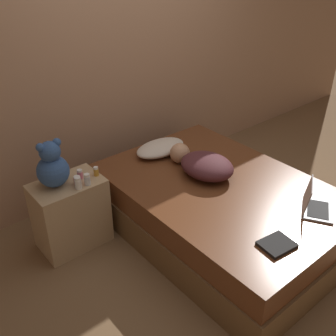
# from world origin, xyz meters

# --- Properties ---
(ground_plane) EXTENTS (12.00, 12.00, 0.00)m
(ground_plane) POSITION_xyz_m (0.00, 0.00, 0.00)
(ground_plane) COLOR brown
(wall_back) EXTENTS (8.00, 0.06, 2.60)m
(wall_back) POSITION_xyz_m (0.00, 1.30, 1.30)
(wall_back) COLOR tan
(wall_back) RESTS_ON ground_plane
(bed) EXTENTS (1.40, 2.03, 0.50)m
(bed) POSITION_xyz_m (0.00, 0.00, 0.25)
(bed) COLOR brown
(bed) RESTS_ON ground_plane
(nightstand) EXTENTS (0.56, 0.36, 0.60)m
(nightstand) POSITION_xyz_m (-1.04, 0.69, 0.30)
(nightstand) COLOR tan
(nightstand) RESTS_ON ground_plane
(pillow) EXTENTS (0.51, 0.30, 0.11)m
(pillow) POSITION_xyz_m (-0.04, 0.75, 0.55)
(pillow) COLOR beige
(pillow) RESTS_ON bed
(person_lying) EXTENTS (0.43, 0.67, 0.18)m
(person_lying) POSITION_xyz_m (0.01, 0.23, 0.59)
(person_lying) COLOR #4C2328
(person_lying) RESTS_ON bed
(laptop) EXTENTS (0.35, 0.33, 0.23)m
(laptop) POSITION_xyz_m (0.27, -0.68, 0.55)
(laptop) COLOR #9E9EA3
(laptop) RESTS_ON bed
(teddy_bear) EXTENTS (0.25, 0.25, 0.38)m
(teddy_bear) POSITION_xyz_m (-1.12, 0.72, 0.77)
(teddy_bear) COLOR #335693
(teddy_bear) RESTS_ON nightstand
(bottle_amber) EXTENTS (0.04, 0.04, 0.08)m
(bottle_amber) POSITION_xyz_m (-0.80, 0.64, 0.64)
(bottle_amber) COLOR gold
(bottle_amber) RESTS_ON nightstand
(bottle_white) EXTENTS (0.05, 0.05, 0.10)m
(bottle_white) POSITION_xyz_m (-1.00, 0.56, 0.65)
(bottle_white) COLOR white
(bottle_white) RESTS_ON nightstand
(bottle_pink) EXTENTS (0.05, 0.05, 0.08)m
(bottle_pink) POSITION_xyz_m (-0.92, 0.68, 0.64)
(bottle_pink) COLOR pink
(bottle_pink) RESTS_ON nightstand
(bottle_clear) EXTENTS (0.05, 0.05, 0.09)m
(bottle_clear) POSITION_xyz_m (-0.92, 0.56, 0.65)
(bottle_clear) COLOR silver
(bottle_clear) RESTS_ON nightstand
(bottle_red) EXTENTS (0.06, 0.06, 0.07)m
(bottle_red) POSITION_xyz_m (-0.98, 0.62, 0.63)
(bottle_red) COLOR #B72D2D
(bottle_red) RESTS_ON nightstand
(book) EXTENTS (0.24, 0.21, 0.02)m
(book) POSITION_xyz_m (-0.27, -0.75, 0.51)
(book) COLOR black
(book) RESTS_ON bed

